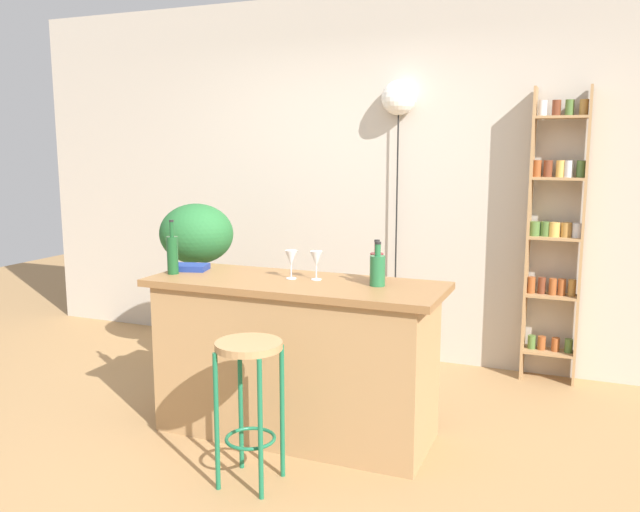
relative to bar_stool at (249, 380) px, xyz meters
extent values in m
plane|color=#A37A4C|center=(-0.03, 0.31, -0.53)|extent=(12.00, 12.00, 0.00)
cube|color=#BCB2A3|center=(-0.03, 2.26, 0.87)|extent=(6.40, 0.10, 2.80)
cube|color=#A87F51|center=(-0.03, 0.61, -0.10)|extent=(1.55, 0.57, 0.86)
cube|color=olive|center=(-0.03, 0.61, 0.35)|extent=(1.68, 0.62, 0.04)
cylinder|color=#196642|center=(-0.12, -0.12, -0.19)|extent=(0.02, 0.02, 0.69)
cylinder|color=#196642|center=(0.12, -0.12, -0.19)|extent=(0.02, 0.02, 0.69)
cylinder|color=#196642|center=(-0.12, 0.12, -0.19)|extent=(0.02, 0.02, 0.69)
cylinder|color=#196642|center=(0.12, 0.12, -0.19)|extent=(0.02, 0.02, 0.69)
torus|color=#196642|center=(0.00, 0.00, -0.30)|extent=(0.25, 0.25, 0.02)
cylinder|color=#A87F51|center=(0.00, 0.00, 0.17)|extent=(0.33, 0.33, 0.03)
cube|color=#A87F51|center=(1.09, 2.11, 0.49)|extent=(0.02, 0.17, 2.05)
cube|color=#A87F51|center=(1.44, 2.11, 0.49)|extent=(0.02, 0.17, 2.05)
cube|color=#A87F51|center=(1.26, 2.11, -0.33)|extent=(0.33, 0.17, 0.02)
cylinder|color=#4C7033|center=(1.15, 2.11, -0.27)|extent=(0.06, 0.06, 0.10)
cylinder|color=#994C23|center=(1.22, 2.12, -0.27)|extent=(0.06, 0.06, 0.10)
cylinder|color=#994C23|center=(1.31, 2.11, -0.27)|extent=(0.06, 0.06, 0.10)
cylinder|color=#4C7033|center=(1.40, 2.12, -0.27)|extent=(0.06, 0.06, 0.10)
cube|color=#A87F51|center=(1.26, 2.11, 0.08)|extent=(0.33, 0.17, 0.02)
cylinder|color=#994C23|center=(1.13, 2.10, 0.15)|extent=(0.05, 0.05, 0.12)
cylinder|color=brown|center=(1.20, 2.11, 0.15)|extent=(0.05, 0.05, 0.12)
cylinder|color=#994C23|center=(1.27, 2.10, 0.15)|extent=(0.05, 0.05, 0.12)
cylinder|color=#994C23|center=(1.33, 2.11, 0.15)|extent=(0.05, 0.05, 0.12)
cylinder|color=#AD7A38|center=(1.40, 2.11, 0.15)|extent=(0.05, 0.05, 0.12)
cube|color=#A87F51|center=(1.26, 2.11, 0.49)|extent=(0.33, 0.17, 0.02)
cylinder|color=#4C7033|center=(1.13, 2.10, 0.55)|extent=(0.07, 0.07, 0.10)
cylinder|color=#4C7033|center=(1.20, 2.12, 0.55)|extent=(0.07, 0.07, 0.10)
cylinder|color=gold|center=(1.26, 2.10, 0.55)|extent=(0.07, 0.07, 0.10)
cylinder|color=#AD7A38|center=(1.34, 2.11, 0.55)|extent=(0.07, 0.07, 0.10)
cylinder|color=silver|center=(1.41, 2.11, 0.55)|extent=(0.07, 0.07, 0.10)
cube|color=#A87F51|center=(1.26, 2.11, 0.90)|extent=(0.33, 0.17, 0.02)
cylinder|color=#994C23|center=(1.12, 2.11, 0.97)|extent=(0.06, 0.06, 0.11)
cylinder|color=brown|center=(1.19, 2.11, 0.97)|extent=(0.06, 0.06, 0.11)
cylinder|color=gold|center=(1.27, 2.11, 0.97)|extent=(0.06, 0.06, 0.11)
cylinder|color=silver|center=(1.33, 2.10, 0.97)|extent=(0.06, 0.06, 0.11)
cylinder|color=#4C7033|center=(1.40, 2.11, 0.97)|extent=(0.06, 0.06, 0.11)
cube|color=#A87F51|center=(1.26, 2.11, 1.31)|extent=(0.33, 0.17, 0.02)
cylinder|color=silver|center=(1.14, 2.11, 1.37)|extent=(0.06, 0.06, 0.11)
cylinder|color=brown|center=(1.23, 2.12, 1.37)|extent=(0.06, 0.06, 0.11)
cylinder|color=#4C7033|center=(1.31, 2.11, 1.37)|extent=(0.06, 0.06, 0.11)
cylinder|color=#AD7A38|center=(1.40, 2.11, 1.37)|extent=(0.06, 0.06, 0.11)
cylinder|color=#2D2823|center=(-1.16, 1.36, -0.33)|extent=(0.29, 0.29, 0.42)
cylinder|color=#A86B4C|center=(-1.16, 1.36, 0.01)|extent=(0.31, 0.31, 0.26)
cylinder|color=brown|center=(-1.16, 1.36, 0.22)|extent=(0.03, 0.03, 0.16)
ellipsoid|color=#23602D|center=(-1.16, 1.36, 0.49)|extent=(0.55, 0.49, 0.44)
cylinder|color=maroon|center=(0.40, 0.77, 0.45)|extent=(0.07, 0.07, 0.16)
cylinder|color=maroon|center=(0.40, 0.77, 0.56)|extent=(0.03, 0.03, 0.06)
cylinder|color=black|center=(0.40, 0.77, 0.60)|extent=(0.03, 0.03, 0.01)
cylinder|color=#194C23|center=(-0.79, 0.52, 0.48)|extent=(0.07, 0.07, 0.22)
cylinder|color=#194C23|center=(-0.79, 0.52, 0.64)|extent=(0.02, 0.02, 0.09)
cylinder|color=black|center=(-0.79, 0.52, 0.69)|extent=(0.03, 0.03, 0.01)
cylinder|color=#236638|center=(0.44, 0.66, 0.45)|extent=(0.08, 0.08, 0.16)
cylinder|color=#236638|center=(0.44, 0.66, 0.57)|extent=(0.03, 0.03, 0.06)
cylinder|color=black|center=(0.44, 0.66, 0.61)|extent=(0.04, 0.04, 0.01)
cylinder|color=silver|center=(-0.08, 0.66, 0.37)|extent=(0.06, 0.06, 0.00)
cylinder|color=silver|center=(-0.08, 0.66, 0.41)|extent=(0.01, 0.01, 0.07)
cone|color=silver|center=(-0.08, 0.66, 0.49)|extent=(0.07, 0.07, 0.08)
cylinder|color=silver|center=(0.07, 0.69, 0.37)|extent=(0.06, 0.06, 0.00)
cylinder|color=silver|center=(0.07, 0.69, 0.41)|extent=(0.01, 0.01, 0.07)
cone|color=silver|center=(0.07, 0.69, 0.49)|extent=(0.07, 0.07, 0.08)
cube|color=navy|center=(-0.76, 0.66, 0.39)|extent=(0.24, 0.20, 0.03)
cylinder|color=black|center=(0.12, 2.15, 0.47)|extent=(0.01, 0.01, 2.01)
sphere|color=white|center=(0.12, 2.15, 1.47)|extent=(0.26, 0.26, 0.26)
camera|label=1|loc=(1.47, -2.69, 1.12)|focal=37.00mm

